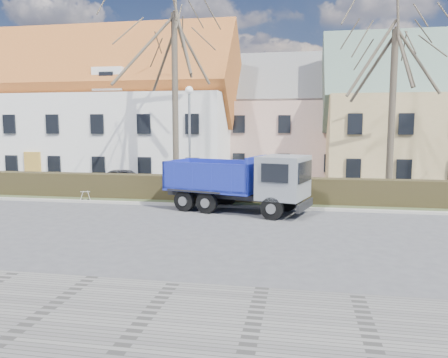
% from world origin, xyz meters
% --- Properties ---
extents(ground, '(120.00, 120.00, 0.00)m').
position_xyz_m(ground, '(0.00, 0.00, 0.00)').
color(ground, '#464648').
extents(sidewalk_near, '(80.00, 5.00, 0.08)m').
position_xyz_m(sidewalk_near, '(0.00, -8.50, 0.04)').
color(sidewalk_near, slate).
rests_on(sidewalk_near, ground).
extents(curb_far, '(80.00, 0.30, 0.12)m').
position_xyz_m(curb_far, '(0.00, 4.60, 0.06)').
color(curb_far, '#A39E94').
rests_on(curb_far, ground).
extents(grass_strip, '(80.00, 3.00, 0.10)m').
position_xyz_m(grass_strip, '(0.00, 6.20, 0.05)').
color(grass_strip, '#3A4627').
rests_on(grass_strip, ground).
extents(hedge, '(60.00, 0.90, 1.30)m').
position_xyz_m(hedge, '(0.00, 6.00, 0.65)').
color(hedge, '#2C2616').
rests_on(hedge, ground).
extents(building_white, '(26.80, 10.80, 9.50)m').
position_xyz_m(building_white, '(-13.00, 16.00, 4.75)').
color(building_white, white).
rests_on(building_white, ground).
extents(building_pink, '(10.80, 8.80, 8.00)m').
position_xyz_m(building_pink, '(4.00, 20.00, 4.00)').
color(building_pink, tan).
rests_on(building_pink, ground).
extents(tree_1, '(9.20, 9.20, 12.65)m').
position_xyz_m(tree_1, '(-2.00, 8.50, 6.33)').
color(tree_1, '#473E31').
rests_on(tree_1, ground).
extents(tree_2, '(8.00, 8.00, 11.00)m').
position_xyz_m(tree_2, '(10.00, 8.50, 5.50)').
color(tree_2, '#473E31').
rests_on(tree_2, ground).
extents(dump_truck, '(7.36, 4.35, 2.77)m').
position_xyz_m(dump_truck, '(2.11, 3.77, 1.39)').
color(dump_truck, navy).
rests_on(dump_truck, ground).
extents(streetlight, '(0.48, 0.48, 6.19)m').
position_xyz_m(streetlight, '(-0.76, 7.00, 3.10)').
color(streetlight, '#95999C').
rests_on(streetlight, ground).
extents(cart_frame, '(0.76, 0.54, 0.63)m').
position_xyz_m(cart_frame, '(-6.08, 4.75, 0.32)').
color(cart_frame, silver).
rests_on(cart_frame, ground).
extents(parked_car_a, '(3.95, 2.13, 1.28)m').
position_xyz_m(parked_car_a, '(-5.76, 9.87, 0.64)').
color(parked_car_a, black).
rests_on(parked_car_a, ground).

